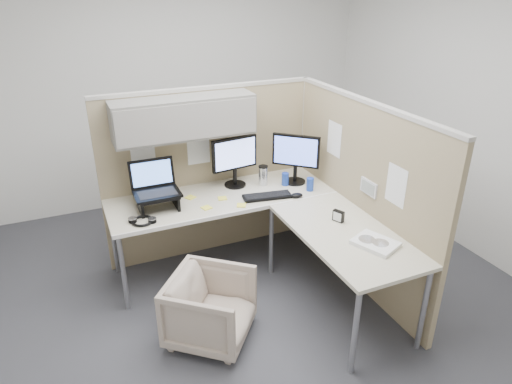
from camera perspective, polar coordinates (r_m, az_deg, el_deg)
name	(u,v)px	position (r m, az deg, el deg)	size (l,w,h in m)	color
ground	(257,294)	(4.04, 0.12, -12.63)	(4.50, 4.50, 0.00)	#35363A
partition_back	(198,148)	(4.14, -7.25, 5.47)	(2.00, 0.36, 1.63)	#9D8B67
partition_right	(357,194)	(3.96, 12.52, -0.25)	(0.07, 2.03, 1.63)	#9D8B67
desk	(265,215)	(3.81, 1.09, -2.88)	(2.00, 1.98, 0.73)	beige
office_chair	(210,305)	(3.48, -5.71, -13.91)	(0.57, 0.53, 0.58)	beige
monitor_left	(235,158)	(4.15, -2.68, 4.30)	(0.44, 0.20, 0.47)	black
monitor_right	(296,155)	(4.23, 4.99, 4.63)	(0.35, 0.32, 0.47)	black
laptop_station	(156,191)	(3.86, -12.37, 0.08)	(0.37, 0.32, 0.39)	black
keyboard	(267,196)	(4.01, 1.40, -0.55)	(0.42, 0.14, 0.02)	black
mouse	(297,195)	(4.02, 5.11, -0.42)	(0.11, 0.07, 0.04)	black
travel_mug	(263,175)	(4.23, 0.90, 2.10)	(0.09, 0.09, 0.19)	silver
soda_can_green	(310,184)	(4.15, 6.78, 0.97)	(0.07, 0.07, 0.12)	#1E3FA5
soda_can_silver	(285,179)	(4.24, 3.67, 1.62)	(0.07, 0.07, 0.12)	#1E3FA5
sticky_note_d	(222,198)	(4.00, -4.23, -0.78)	(0.08, 0.08, 0.01)	#F6EA40
sticky_note_c	(190,197)	(4.05, -8.21, -0.67)	(0.08, 0.08, 0.01)	#F6EA40
sticky_note_a	(207,208)	(3.85, -6.20, -1.96)	(0.08, 0.08, 0.01)	#F6EA40
sticky_note_b	(241,205)	(3.87, -1.84, -1.66)	(0.08, 0.08, 0.01)	#F6EA40
headphones	(142,221)	(3.71, -14.01, -3.50)	(0.23, 0.23, 0.03)	black
paper_stack	(375,243)	(3.41, 14.68, -6.21)	(0.33, 0.37, 0.03)	white
desk_clock	(338,216)	(3.66, 10.25, -2.98)	(0.07, 0.10, 0.09)	black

